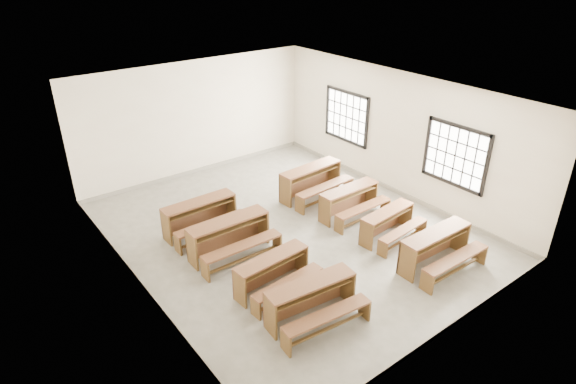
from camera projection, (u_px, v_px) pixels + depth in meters
room at (291, 143)px, 10.21m from camera, size 8.50×8.50×3.20m
desk_set_0 at (312, 299)px, 8.29m from camera, size 1.74×1.03×0.74m
desk_set_1 at (273, 271)px, 9.06m from camera, size 1.59×0.90×0.69m
desk_set_2 at (230, 235)px, 10.09m from camera, size 1.79×0.94×0.80m
desk_set_3 at (201, 214)px, 10.89m from camera, size 1.72×0.90×0.77m
desk_set_4 at (437, 247)px, 9.71m from camera, size 1.73×0.92×0.77m
desk_set_5 at (389, 222)px, 10.71m from camera, size 1.53×0.89×0.66m
desk_set_6 at (350, 200)px, 11.58m from camera, size 1.62×0.86×0.73m
desk_set_7 at (312, 179)px, 12.49m from camera, size 1.85×1.04×0.81m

